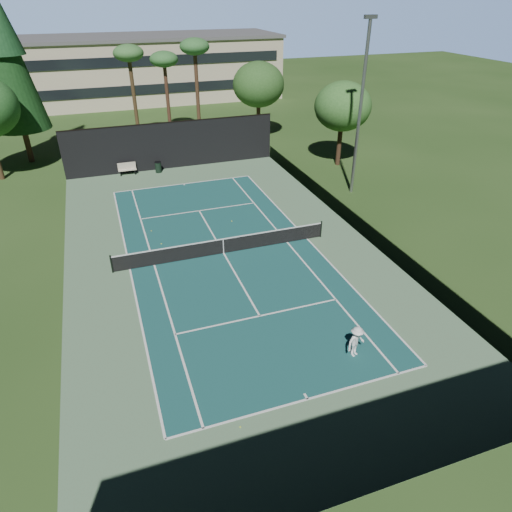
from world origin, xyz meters
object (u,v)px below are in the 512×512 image
Objects in this scene: tennis_ball_b at (161,244)px; trash_bin at (158,167)px; tennis_ball_c at (232,221)px; park_bench at (127,168)px; player at (356,342)px; tennis_net at (223,245)px; tennis_ball_d at (151,231)px; tennis_ball_a at (240,427)px.

tennis_ball_b is 0.07× the size of trash_bin.
park_bench is (-5.75, 11.63, 0.51)m from tennis_ball_c.
tennis_ball_b is at bearing 97.48° from player.
tennis_ball_b is at bearing 144.47° from tennis_net.
tennis_ball_c is (-1.26, 14.27, -0.71)m from player.
tennis_net is 10.70m from player.
trash_bin is (1.84, 12.90, 0.44)m from tennis_ball_b.
tennis_ball_d is 11.16m from trash_bin.
tennis_ball_d is (-5.38, 0.36, -0.00)m from tennis_ball_c.
park_bench reaches higher than tennis_ball_c.
player is 26.83m from park_bench.
park_bench reaches higher than trash_bin.
tennis_net is 4.13m from tennis_ball_b.
player is 1.00× the size of park_bench.
tennis_net reaches higher than tennis_ball_d.
trash_bin is (1.35, 27.54, 0.45)m from tennis_ball_a.
park_bench is (-0.37, 11.27, 0.51)m from tennis_ball_d.
tennis_ball_a is 27.58m from trash_bin.
trash_bin is at bearing 81.86° from tennis_ball_b.
tennis_net is 205.04× the size of tennis_ball_a.
tennis_ball_b is at bearing -98.14° from trash_bin.
trash_bin is (-4.45, 25.56, -0.27)m from player.
tennis_ball_c is at bearing 66.91° from tennis_net.
tennis_ball_a is 16.63m from tennis_ball_d.
tennis_ball_c is 0.05× the size of park_bench.
player is at bearing -80.12° from trash_bin.
tennis_ball_a is (-5.80, -1.98, -0.72)m from player.
player reaches higher than tennis_ball_c.
trash_bin reaches higher than tennis_ball_b.
tennis_ball_b is 13.03m from trash_bin.
player reaches higher than tennis_net.
tennis_ball_a is at bearing -87.53° from park_bench.
player is 21.46× the size of tennis_ball_d.
tennis_ball_d is at bearing -88.12° from park_bench.
player is (2.96, -10.28, 0.19)m from tennis_net.
tennis_ball_b is (-0.49, 14.65, 0.00)m from tennis_ball_a.
tennis_ball_c is at bearing 76.11° from player.
tennis_ball_b is at bearing -162.30° from tennis_ball_c.
tennis_net is at bearing -35.53° from tennis_ball_b.
tennis_ball_a is 27.91m from park_bench.
player is 14.16m from tennis_ball_b.
player is at bearing 18.88° from tennis_ball_a.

